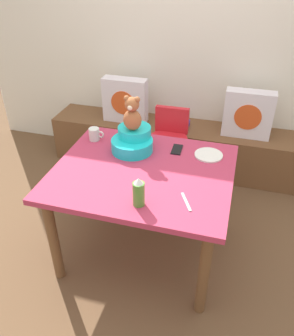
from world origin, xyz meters
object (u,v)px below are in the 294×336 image
object	(u,v)px
dinner_plate_near	(209,155)
book_stack	(179,124)
pillow_floral_left	(125,100)
ketchup_bottle	(139,192)
pillow_floral_right	(248,114)
cell_phone	(177,149)
dining_table	(143,182)
teddy_bear	(132,114)
coffee_mug	(95,134)
infant_seat_teal	(133,141)
highchair	(169,141)

from	to	relation	value
dinner_plate_near	book_stack	bearing A→B (deg)	112.67
pillow_floral_left	ketchup_bottle	xyz separation A→B (m)	(0.63, -1.58, 0.15)
pillow_floral_right	book_stack	bearing A→B (deg)	178.13
ketchup_bottle	cell_phone	xyz separation A→B (m)	(0.08, 0.67, -0.08)
dining_table	teddy_bear	size ratio (longest dim) A/B	4.74
pillow_floral_right	book_stack	size ratio (longest dim) A/B	2.20
pillow_floral_left	coffee_mug	xyz separation A→B (m)	(0.08, -0.94, 0.11)
infant_seat_teal	ketchup_bottle	world-z (taller)	ketchup_bottle
book_stack	cell_phone	distance (m)	0.98
highchair	pillow_floral_right	bearing A→B (deg)	32.70
infant_seat_teal	cell_phone	size ratio (longest dim) A/B	2.29
ketchup_bottle	dinner_plate_near	world-z (taller)	ketchup_bottle
infant_seat_teal	cell_phone	world-z (taller)	infant_seat_teal
pillow_floral_right	infant_seat_teal	distance (m)	1.27
dining_table	cell_phone	distance (m)	0.37
pillow_floral_left	dinner_plate_near	world-z (taller)	pillow_floral_left
pillow_floral_right	dinner_plate_near	distance (m)	0.97
cell_phone	dinner_plate_near	bearing A→B (deg)	-6.66
pillow_floral_right	dinner_plate_near	world-z (taller)	pillow_floral_right
cell_phone	pillow_floral_right	bearing A→B (deg)	60.13
teddy_bear	dinner_plate_near	world-z (taller)	teddy_bear
book_stack	highchair	xyz separation A→B (m)	(-0.00, -0.44, 0.04)
book_stack	dinner_plate_near	bearing A→B (deg)	-67.33
dining_table	cell_phone	world-z (taller)	cell_phone
book_stack	teddy_bear	size ratio (longest dim) A/B	0.80
cell_phone	infant_seat_teal	bearing A→B (deg)	-168.18
highchair	coffee_mug	xyz separation A→B (m)	(-0.46, -0.52, 0.27)
infant_seat_teal	dinner_plate_near	world-z (taller)	infant_seat_teal
teddy_bear	infant_seat_teal	bearing A→B (deg)	90.00
coffee_mug	cell_phone	size ratio (longest dim) A/B	0.83
pillow_floral_left	teddy_bear	xyz separation A→B (m)	(0.41, -0.99, 0.34)
ketchup_bottle	cell_phone	distance (m)	0.68
book_stack	pillow_floral_right	bearing A→B (deg)	-1.87
book_stack	ketchup_bottle	size ratio (longest dim) A/B	1.08
highchair	coffee_mug	bearing A→B (deg)	-131.71
dining_table	pillow_floral_left	bearing A→B (deg)	114.09
coffee_mug	teddy_bear	bearing A→B (deg)	-9.96
dining_table	highchair	world-z (taller)	highchair
teddy_bear	dining_table	bearing A→B (deg)	-58.64
highchair	teddy_bear	world-z (taller)	teddy_bear
highchair	teddy_bear	distance (m)	0.77
pillow_floral_right	teddy_bear	xyz separation A→B (m)	(-0.79, -0.99, 0.34)
infant_seat_teal	coffee_mug	distance (m)	0.33
coffee_mug	cell_phone	bearing A→B (deg)	1.96
coffee_mug	pillow_floral_left	bearing A→B (deg)	94.96
teddy_bear	ketchup_bottle	bearing A→B (deg)	-69.10
highchair	ketchup_bottle	world-z (taller)	ketchup_bottle
pillow_floral_right	cell_phone	xyz separation A→B (m)	(-0.48, -0.91, 0.06)
pillow_floral_left	highchair	world-z (taller)	pillow_floral_left
dining_table	infant_seat_teal	distance (m)	0.33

